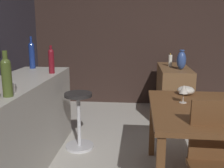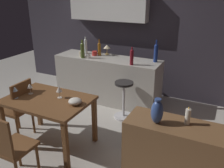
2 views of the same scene
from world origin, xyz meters
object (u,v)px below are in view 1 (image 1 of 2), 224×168
object	(u,v)px
wine_bottle_ruby	(51,60)
vase_ceramic_blue	(181,60)
chair_near_window	(219,163)
wine_bottle_olive	(7,75)
wine_glass_center	(205,105)
sideboard_cabinet	(173,93)
cup_white	(10,88)
pillar_candle_tall	(170,61)
dining_table	(197,118)
bar_stool	(79,119)
fruit_bowl	(186,90)
wine_glass_right	(184,90)
wine_bottle_cobalt	(32,54)

from	to	relation	value
wine_bottle_ruby	vase_ceramic_blue	world-z (taller)	wine_bottle_ruby
chair_near_window	wine_bottle_olive	size ratio (longest dim) A/B	2.62
wine_glass_center	sideboard_cabinet	bearing A→B (deg)	-1.47
cup_white	pillar_candle_tall	world-z (taller)	pillar_candle_tall
chair_near_window	cup_white	bearing A→B (deg)	80.86
dining_table	vase_ceramic_blue	world-z (taller)	vase_ceramic_blue
wine_glass_center	pillar_candle_tall	distance (m)	2.19
bar_stool	wine_bottle_olive	distance (m)	1.27
fruit_bowl	pillar_candle_tall	xyz separation A→B (m)	(1.42, 0.00, 0.13)
wine_glass_right	pillar_candle_tall	size ratio (longest dim) A/B	0.83
sideboard_cabinet	vase_ceramic_blue	distance (m)	0.59
sideboard_cabinet	pillar_candle_tall	bearing A→B (deg)	35.03
sideboard_cabinet	wine_bottle_cobalt	world-z (taller)	wine_bottle_cobalt
sideboard_cabinet	chair_near_window	bearing A→B (deg)	-179.46
fruit_bowl	vase_ceramic_blue	distance (m)	1.14
pillar_candle_tall	cup_white	bearing A→B (deg)	144.76
dining_table	sideboard_cabinet	xyz separation A→B (m)	(1.78, -0.03, -0.23)
wine_bottle_olive	vase_ceramic_blue	xyz separation A→B (m)	(1.95, -1.60, -0.11)
bar_stool	wine_bottle_olive	xyz separation A→B (m)	(-1.01, 0.31, 0.70)
dining_table	fruit_bowl	world-z (taller)	fruit_bowl
wine_bottle_cobalt	cup_white	size ratio (longest dim) A/B	3.70
dining_table	wine_bottle_cobalt	bearing A→B (deg)	62.72
wine_glass_right	wine_bottle_ruby	xyz separation A→B (m)	(0.51, 1.40, 0.19)
wine_bottle_ruby	cup_white	world-z (taller)	wine_bottle_ruby
dining_table	wine_bottle_ruby	bearing A→B (deg)	67.01
chair_near_window	wine_bottle_ruby	xyz separation A→B (m)	(1.17, 1.55, 0.54)
wine_bottle_cobalt	cup_white	world-z (taller)	wine_bottle_cobalt
vase_ceramic_blue	wine_bottle_cobalt	bearing A→B (deg)	107.17
wine_glass_right	wine_bottle_ruby	distance (m)	1.50
chair_near_window	wine_glass_center	size ratio (longest dim) A/B	5.92
bar_stool	fruit_bowl	distance (m)	1.26
dining_table	cup_white	xyz separation A→B (m)	(-0.28, 1.54, 0.30)
wine_bottle_ruby	wine_bottle_olive	distance (m)	1.02
wine_bottle_olive	wine_bottle_cobalt	distance (m)	1.39
wine_glass_center	wine_bottle_ruby	world-z (taller)	wine_bottle_ruby
wine_bottle_olive	wine_glass_center	bearing A→B (deg)	-88.00
wine_bottle_ruby	wine_bottle_cobalt	bearing A→B (deg)	48.13
wine_bottle_ruby	wine_bottle_cobalt	world-z (taller)	wine_bottle_cobalt
bar_stool	wine_bottle_ruby	distance (m)	0.75
fruit_bowl	wine_bottle_olive	world-z (taller)	wine_bottle_olive
wine_glass_center	wine_bottle_cobalt	size ratio (longest dim) A/B	0.39
wine_glass_right	fruit_bowl	xyz separation A→B (m)	(0.31, -0.08, -0.08)
bar_stool	pillar_candle_tall	size ratio (longest dim) A/B	3.34
cup_white	wine_bottle_cobalt	bearing A→B (deg)	14.63
fruit_bowl	cup_white	world-z (taller)	cup_white
wine_glass_center	fruit_bowl	size ratio (longest dim) A/B	0.90
wine_glass_center	bar_stool	bearing A→B (deg)	50.79
dining_table	pillar_candle_tall	bearing A→B (deg)	0.90
pillar_candle_tall	vase_ceramic_blue	size ratio (longest dim) A/B	0.71
wine_glass_center	pillar_candle_tall	xyz separation A→B (m)	(2.19, 0.00, 0.05)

